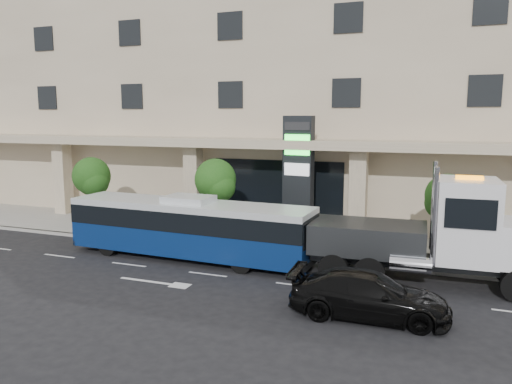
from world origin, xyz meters
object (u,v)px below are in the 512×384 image
black_sedan (369,295)px  signage_pylon (298,176)px  tow_truck (440,236)px  city_bus (189,227)px

black_sedan → signage_pylon: (-5.25, 9.65, 2.73)m
black_sedan → signage_pylon: signage_pylon is taller
tow_truck → black_sedan: size_ratio=2.01×
tow_truck → signage_pylon: 9.20m
tow_truck → black_sedan: (-2.14, -4.38, -1.23)m
signage_pylon → tow_truck: bearing=-28.1°
city_bus → black_sedan: bearing=-22.0°
city_bus → black_sedan: city_bus is taller
tow_truck → signage_pylon: bearing=142.3°
city_bus → black_sedan: size_ratio=2.27×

